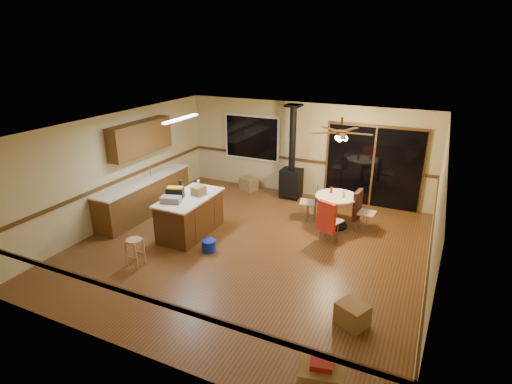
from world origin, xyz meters
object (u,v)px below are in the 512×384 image
Objects in this scene: toolbox_grey at (171,200)px; chair_near at (327,217)px; box_corner_a at (320,379)px; wood_stove at (291,173)px; blue_bucket at (209,246)px; dining_table at (336,205)px; kitchen_island at (190,215)px; chair_right at (359,205)px; box_under_window at (249,184)px; chair_left at (313,197)px; toolbox_black at (175,193)px; box_corner_b at (352,314)px; bar_stool at (135,252)px.

toolbox_grey is 0.60× the size of chair_near.
chair_near reaches higher than box_corner_a.
wood_stove is 4.64× the size of box_corner_a.
dining_table is (2.08, 2.30, 0.41)m from blue_bucket.
wood_stove reaches higher than kitchen_island.
chair_right is (0.48, 0.94, 0.00)m from chair_near.
box_corner_a is (3.99, -6.15, 0.02)m from box_under_window.
chair_left reaches higher than box_corner_a.
dining_table is (2.88, 1.76, 0.08)m from kitchen_island.
dining_table is at bearing 31.17° from toolbox_black.
toolbox_black reaches higher than chair_right.
blue_bucket is at bearing -20.37° from toolbox_black.
chair_near is 1.53× the size of box_under_window.
chair_right is at bearing 32.46° from toolbox_grey.
toolbox_grey is 1.11× the size of toolbox_black.
toolbox_grey is 3.37m from chair_near.
chair_right is (2.10, -1.22, -0.13)m from wood_stove.
toolbox_black reaches higher than box_corner_b.
blue_bucket is 3.13m from dining_table.
toolbox_grey is 1.42× the size of blue_bucket.
chair_near reaches higher than kitchen_island.
dining_table reaches higher than bar_stool.
box_corner_b reaches higher than blue_bucket.
dining_table is 0.87m from chair_near.
box_under_window is (-0.84, 3.64, 0.06)m from blue_bucket.
box_corner_a is at bearing -38.58° from blue_bucket.
wood_stove reaches higher than chair_left.
box_corner_b is (4.03, -1.59, -0.27)m from kitchen_island.
dining_table reaches higher than blue_bucket.
blue_bucket is 0.42× the size of chair_near.
wood_stove is 3.60× the size of chair_right.
toolbox_black reaches higher than chair_near.
chair_right is (3.40, 1.83, 0.14)m from kitchen_island.
chair_right reaches higher than blue_bucket.
box_corner_a is at bearing -75.31° from chair_near.
blue_bucket is 0.54× the size of box_corner_a.
toolbox_grey reaches higher than chair_right.
chair_right is (3.66, 1.97, -0.41)m from toolbox_black.
chair_right is (2.60, 2.36, 0.47)m from blue_bucket.
toolbox_grey is 3.63m from box_under_window.
wood_stove reaches higher than toolbox_black.
toolbox_grey is 3.40m from chair_left.
dining_table reaches higher than box_corner_b.
dining_table is at bearing 102.50° from box_corner_a.
bar_stool is at bearing -125.67° from chair_left.
chair_right reaches higher than box_corner_a.
chair_near is at bearing -36.78° from box_under_window.
chair_near is (3.18, 1.03, -0.41)m from toolbox_black.
box_corner_a is (0.55, -4.87, -0.39)m from chair_right.
wood_stove is at bearing 63.90° from toolbox_black.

